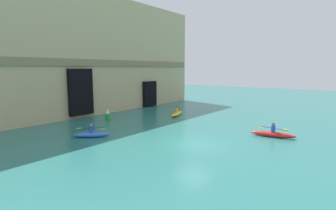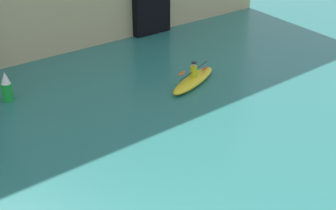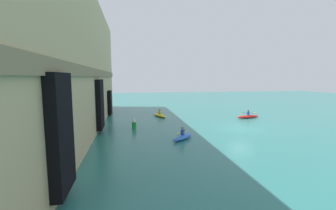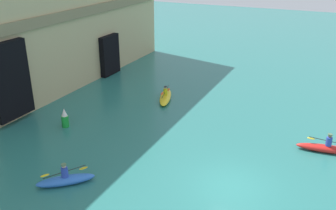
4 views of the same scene
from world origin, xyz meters
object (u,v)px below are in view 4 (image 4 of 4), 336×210
object	(u,v)px
kayak_yellow	(165,97)
marker_buoy	(65,118)
kayak_blue	(66,180)
kayak_red	(328,148)

from	to	relation	value
kayak_yellow	marker_buoy	distance (m)	8.09
kayak_blue	kayak_yellow	xyz separation A→B (m)	(12.25, 0.45, -0.05)
kayak_yellow	marker_buoy	bearing A→B (deg)	131.79
kayak_blue	kayak_yellow	size ratio (longest dim) A/B	0.71
kayak_red	kayak_blue	distance (m)	14.50
kayak_red	marker_buoy	size ratio (longest dim) A/B	2.72
kayak_yellow	marker_buoy	xyz separation A→B (m)	(-7.12, 3.81, 0.38)
kayak_blue	marker_buoy	size ratio (longest dim) A/B	2.01
kayak_yellow	marker_buoy	size ratio (longest dim) A/B	2.83
kayak_red	kayak_yellow	size ratio (longest dim) A/B	0.96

